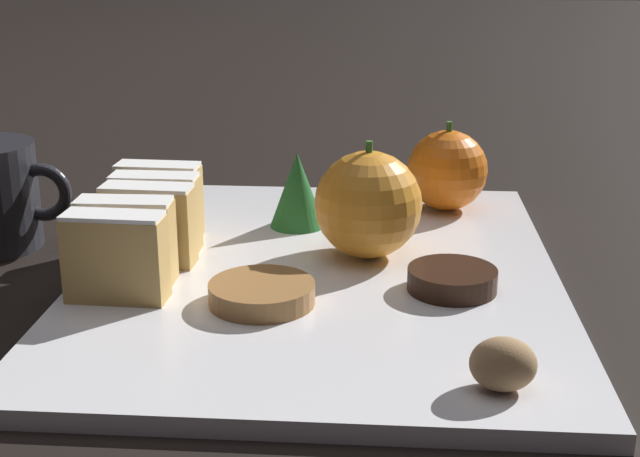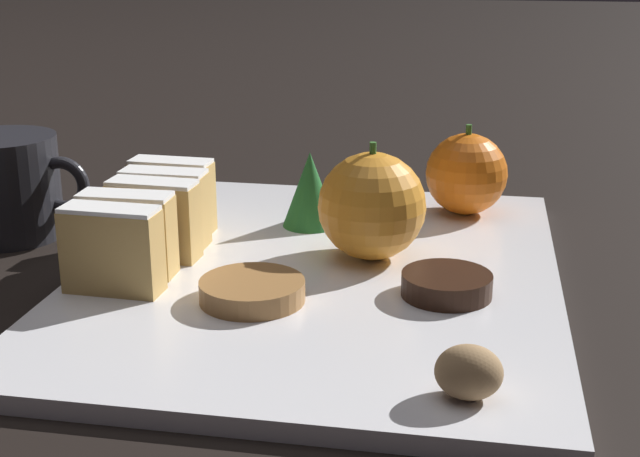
{
  "view_description": "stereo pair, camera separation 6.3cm",
  "coord_description": "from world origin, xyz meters",
  "px_view_note": "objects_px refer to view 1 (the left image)",
  "views": [
    {
      "loc": [
        0.05,
        -0.6,
        0.24
      ],
      "look_at": [
        0.0,
        0.0,
        0.04
      ],
      "focal_mm": 50.0,
      "sensor_mm": 36.0,
      "label": 1
    },
    {
      "loc": [
        0.11,
        -0.59,
        0.24
      ],
      "look_at": [
        0.0,
        0.0,
        0.04
      ],
      "focal_mm": 50.0,
      "sensor_mm": 36.0,
      "label": 2
    }
  ],
  "objects_px": {
    "orange_far": "(368,205)",
    "orange_near": "(447,170)",
    "walnut": "(503,364)",
    "chocolate_cookie": "(452,280)"
  },
  "relations": [
    {
      "from": "chocolate_cookie",
      "to": "orange_near",
      "type": "bearing_deg",
      "value": 87.92
    },
    {
      "from": "chocolate_cookie",
      "to": "walnut",
      "type": "bearing_deg",
      "value": -82.8
    },
    {
      "from": "orange_far",
      "to": "chocolate_cookie",
      "type": "height_order",
      "value": "orange_far"
    },
    {
      "from": "orange_near",
      "to": "orange_far",
      "type": "xyz_separation_m",
      "value": [
        -0.07,
        -0.13,
        0.01
      ]
    },
    {
      "from": "orange_near",
      "to": "orange_far",
      "type": "bearing_deg",
      "value": -117.71
    },
    {
      "from": "walnut",
      "to": "chocolate_cookie",
      "type": "distance_m",
      "value": 0.14
    },
    {
      "from": "orange_far",
      "to": "walnut",
      "type": "distance_m",
      "value": 0.22
    },
    {
      "from": "orange_near",
      "to": "chocolate_cookie",
      "type": "relative_size",
      "value": 1.28
    },
    {
      "from": "orange_far",
      "to": "orange_near",
      "type": "bearing_deg",
      "value": 62.29
    },
    {
      "from": "orange_near",
      "to": "walnut",
      "type": "distance_m",
      "value": 0.33
    }
  ]
}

